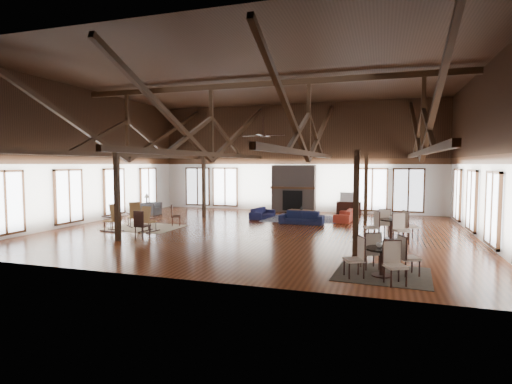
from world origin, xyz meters
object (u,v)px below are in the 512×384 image
(sofa_navy_left, at_px, (262,213))
(armchair, at_px, (151,209))
(cafe_table_near, at_px, (382,257))
(sofa_orange, at_px, (344,215))
(sofa_navy_front, at_px, (302,218))
(cafe_table_far, at_px, (391,225))
(tv_console, at_px, (349,208))
(coffee_table, at_px, (300,211))

(sofa_navy_left, xyz_separation_m, armchair, (-5.96, -0.55, 0.06))
(cafe_table_near, bearing_deg, sofa_orange, 100.38)
(sofa_navy_left, bearing_deg, cafe_table_near, -139.44)
(sofa_navy_front, relative_size, armchair, 2.01)
(armchair, distance_m, cafe_table_far, 12.40)
(sofa_navy_front, height_order, tv_console, tv_console)
(sofa_navy_front, xyz_separation_m, cafe_table_far, (3.72, -2.72, 0.22))
(coffee_table, relative_size, armchair, 1.29)
(coffee_table, bearing_deg, sofa_orange, 11.08)
(tv_console, bearing_deg, cafe_table_far, -74.32)
(sofa_orange, bearing_deg, armchair, -81.59)
(cafe_table_near, height_order, cafe_table_far, cafe_table_far)
(cafe_table_far, bearing_deg, cafe_table_near, -93.55)
(sofa_navy_left, distance_m, coffee_table, 1.87)
(sofa_navy_front, relative_size, tv_console, 1.52)
(coffee_table, distance_m, tv_console, 3.61)
(cafe_table_far, bearing_deg, sofa_navy_front, 143.84)
(sofa_orange, bearing_deg, coffee_table, -85.42)
(sofa_navy_front, bearing_deg, armchair, 175.34)
(cafe_table_far, bearing_deg, sofa_orange, 115.09)
(armchair, bearing_deg, sofa_navy_front, -97.42)
(sofa_navy_front, xyz_separation_m, cafe_table_near, (3.41, -7.64, 0.19))
(sofa_navy_front, xyz_separation_m, sofa_orange, (1.73, 1.52, -0.01))
(tv_console, bearing_deg, sofa_orange, -89.36)
(coffee_table, height_order, armchair, armchair)
(sofa_navy_front, distance_m, cafe_table_far, 4.61)
(sofa_navy_front, relative_size, sofa_navy_left, 1.13)
(sofa_orange, relative_size, cafe_table_far, 0.96)
(sofa_orange, relative_size, coffee_table, 1.50)
(sofa_orange, height_order, armchair, armchair)
(sofa_navy_left, height_order, cafe_table_far, cafe_table_far)
(sofa_navy_left, xyz_separation_m, coffee_table, (1.86, 0.18, 0.14))
(sofa_navy_front, distance_m, sofa_navy_left, 2.58)
(sofa_navy_front, distance_m, tv_console, 4.78)
(armchair, bearing_deg, cafe_table_far, -108.34)
(sofa_navy_left, xyz_separation_m, sofa_orange, (3.95, 0.19, 0.02))
(sofa_orange, xyz_separation_m, armchair, (-9.91, -0.74, 0.04))
(cafe_table_near, xyz_separation_m, tv_console, (-1.71, 12.11, -0.15))
(sofa_orange, bearing_deg, sofa_navy_left, -83.06)
(armchair, bearing_deg, sofa_orange, -87.68)
(sofa_navy_front, relative_size, cafe_table_near, 1.06)
(coffee_table, distance_m, cafe_table_near, 9.89)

